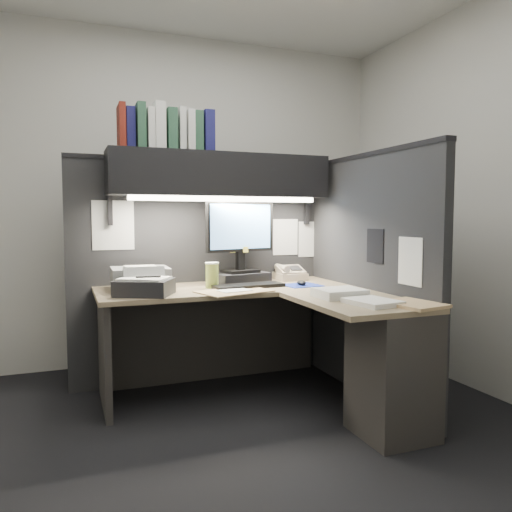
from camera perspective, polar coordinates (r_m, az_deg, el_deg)
name	(u,v)px	position (r m, az deg, el deg)	size (l,w,h in m)	color
floor	(239,425)	(3.06, -2.01, -18.72)	(3.50, 3.50, 0.00)	black
wall_back	(180,200)	(4.26, -8.69, 6.35)	(3.50, 0.04, 2.70)	beige
wall_front	(412,165)	(1.49, 17.37, 9.91)	(3.50, 0.04, 2.70)	beige
wall_right	(479,196)	(3.77, 24.13, 6.28)	(0.04, 3.00, 2.70)	beige
partition_back	(201,272)	(3.74, -6.26, -1.80)	(1.90, 0.06, 1.60)	black
partition_right	(367,277)	(3.44, 12.58, -2.41)	(0.06, 1.50, 1.60)	black
desk	(305,343)	(3.07, 5.62, -9.91)	(1.70, 1.53, 0.73)	#977E60
overhead_shelf	(220,175)	(3.58, -4.12, 9.17)	(1.55, 0.34, 0.30)	black
task_light_tube	(226,199)	(3.44, -3.42, 6.54)	(0.04, 0.04, 1.32)	white
monitor	(240,251)	(3.58, -1.81, 0.58)	(0.54, 0.32, 0.59)	black
keyboard	(248,286)	(3.38, -0.90, -3.42)	(0.49, 0.16, 0.02)	black
mousepad	(302,285)	(3.49, 5.23, -3.34)	(0.24, 0.22, 0.00)	navy
mouse	(301,283)	(3.47, 5.22, -3.07)	(0.06, 0.09, 0.03)	black
telephone	(290,274)	(3.81, 3.92, -2.07)	(0.21, 0.22, 0.09)	#BAA88F
coffee_cup	(212,276)	(3.36, -5.04, -2.29)	(0.09, 0.09, 0.16)	#A7BA4A
printer	(140,278)	(3.37, -13.09, -2.52)	(0.36, 0.31, 0.15)	gray
notebook_stack	(145,287)	(3.12, -12.62, -3.50)	(0.32, 0.27, 0.10)	black
open_folder	(234,291)	(3.18, -2.49, -4.07)	(0.44, 0.29, 0.01)	tan
paper_stack_a	(340,293)	(3.00, 9.54, -4.20)	(0.27, 0.23, 0.05)	white
paper_stack_b	(373,302)	(2.80, 13.18, -5.14)	(0.22, 0.28, 0.03)	white
manila_stack	(413,304)	(2.82, 17.49, -5.26)	(0.25, 0.31, 0.02)	tan
binder_row	(166,130)	(3.52, -10.24, 13.97)	(0.63, 0.26, 0.31)	maroon
pinned_papers	(269,239)	(3.49, 1.49, 1.98)	(1.76, 1.31, 0.51)	white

